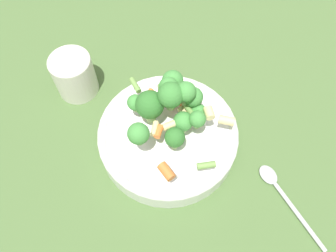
% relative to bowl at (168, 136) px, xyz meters
% --- Properties ---
extents(ground_plane, '(3.00, 3.00, 0.00)m').
position_rel_bowl_xyz_m(ground_plane, '(0.00, 0.00, -0.02)').
color(ground_plane, '#4C6B38').
extents(bowl, '(0.24, 0.24, 0.04)m').
position_rel_bowl_xyz_m(bowl, '(0.00, 0.00, 0.00)').
color(bowl, white).
rests_on(bowl, ground_plane).
extents(pasta_salad, '(0.17, 0.20, 0.09)m').
position_rel_bowl_xyz_m(pasta_salad, '(0.01, 0.02, 0.06)').
color(pasta_salad, '#8CB766').
rests_on(pasta_salad, bowl).
extents(cup, '(0.08, 0.08, 0.08)m').
position_rel_bowl_xyz_m(cup, '(-0.08, 0.20, 0.02)').
color(cup, silver).
rests_on(cup, ground_plane).
extents(spoon, '(0.03, 0.16, 0.01)m').
position_rel_bowl_xyz_m(spoon, '(0.10, -0.18, -0.02)').
color(spoon, silver).
rests_on(spoon, ground_plane).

